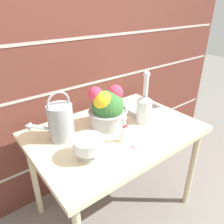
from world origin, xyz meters
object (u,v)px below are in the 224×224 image
at_px(watering_can, 60,121).
at_px(wire_tray, 141,109).
at_px(crystal_pedestal_bowl, 88,144).
at_px(figurine_vase, 123,132).
at_px(flower_planter, 107,109).
at_px(glass_decanter, 144,106).

distance_m(watering_can, wire_tray, 0.68).
xyz_separation_m(crystal_pedestal_bowl, figurine_vase, (0.25, -0.00, -0.01)).
distance_m(watering_can, crystal_pedestal_bowl, 0.27).
height_order(crystal_pedestal_bowl, figurine_vase, figurine_vase).
height_order(flower_planter, wire_tray, flower_planter).
xyz_separation_m(watering_can, figurine_vase, (0.28, -0.27, -0.05)).
bearing_deg(flower_planter, crystal_pedestal_bowl, -143.04).
relative_size(flower_planter, figurine_vase, 1.67).
xyz_separation_m(flower_planter, wire_tray, (0.35, 0.02, -0.12)).
bearing_deg(glass_decanter, figurine_vase, -160.12).
bearing_deg(watering_can, flower_planter, -8.33).
distance_m(figurine_vase, wire_tray, 0.46).
bearing_deg(figurine_vase, crystal_pedestal_bowl, 179.55).
bearing_deg(watering_can, figurine_vase, -43.62).
bearing_deg(watering_can, wire_tray, -2.58).
xyz_separation_m(watering_can, flower_planter, (0.32, -0.05, 0.01)).
bearing_deg(figurine_vase, wire_tray, 31.27).
xyz_separation_m(crystal_pedestal_bowl, wire_tray, (0.64, 0.24, -0.07)).
bearing_deg(wire_tray, figurine_vase, -148.73).
relative_size(watering_can, wire_tray, 1.25).
relative_size(crystal_pedestal_bowl, figurine_vase, 1.03).
distance_m(watering_can, figurine_vase, 0.39).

